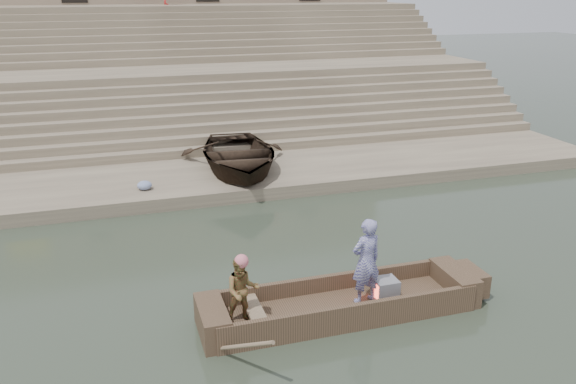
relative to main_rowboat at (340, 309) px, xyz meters
name	(u,v)px	position (x,y,z in m)	size (l,w,h in m)	color
ground	(180,321)	(-3.08, 0.70, -0.11)	(120.00, 120.00, 0.00)	#2C3729
lower_landing	(146,185)	(-3.08, 8.70, 0.09)	(32.00, 4.00, 0.40)	gray
mid_landing	(130,104)	(-3.08, 16.20, 1.29)	(32.00, 3.00, 2.80)	gray
upper_landing	(121,57)	(-3.08, 23.20, 2.49)	(32.00, 3.00, 5.20)	gray
ghat_steps	(127,89)	(-3.08, 17.89, 1.69)	(32.00, 11.00, 5.20)	gray
main_rowboat	(340,309)	(0.00, 0.00, 0.00)	(5.00, 1.30, 0.22)	brown
rowboat_trim	(351,299)	(0.21, -0.01, 0.20)	(6.04, 2.63, 1.99)	brown
standing_man	(366,261)	(0.50, -0.02, 0.99)	(0.64, 0.42, 1.77)	navy
rowing_man	(242,291)	(-1.98, -0.05, 0.77)	(0.64, 0.50, 1.32)	#297D30
television	(385,289)	(0.95, 0.00, 0.31)	(0.46, 0.42, 0.40)	slate
beached_rowboat	(238,155)	(-0.08, 8.78, 0.81)	(3.60, 5.04, 1.04)	#2D2116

